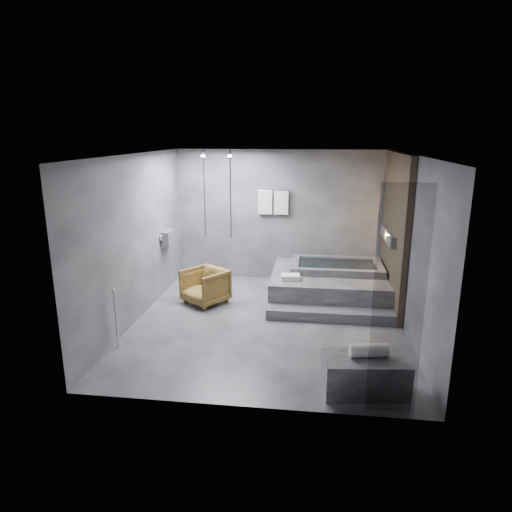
# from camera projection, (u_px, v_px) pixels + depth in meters

# --- Properties ---
(room) EXTENTS (5.00, 5.04, 2.82)m
(room) POSITION_uv_depth(u_px,v_px,m) (294.00, 220.00, 7.51)
(room) COLOR #313134
(room) RESTS_ON ground
(tub_deck) EXTENTS (2.20, 2.00, 0.50)m
(tub_deck) POSITION_uv_depth(u_px,v_px,m) (329.00, 284.00, 8.97)
(tub_deck) COLOR #37373A
(tub_deck) RESTS_ON ground
(tub_step) EXTENTS (2.20, 0.36, 0.18)m
(tub_step) POSITION_uv_depth(u_px,v_px,m) (330.00, 315.00, 7.88)
(tub_step) COLOR #37373A
(tub_step) RESTS_ON ground
(concrete_bench) EXTENTS (1.08, 0.67, 0.46)m
(concrete_bench) POSITION_uv_depth(u_px,v_px,m) (365.00, 375.00, 5.65)
(concrete_bench) COLOR #363739
(concrete_bench) RESTS_ON ground
(driftwood_chair) EXTENTS (1.00, 1.00, 0.66)m
(driftwood_chair) POSITION_uv_depth(u_px,v_px,m) (205.00, 286.00, 8.59)
(driftwood_chair) COLOR #473011
(driftwood_chair) RESTS_ON ground
(rolled_towel) EXTENTS (0.49, 0.24, 0.17)m
(rolled_towel) POSITION_uv_depth(u_px,v_px,m) (369.00, 350.00, 5.59)
(rolled_towel) COLOR silver
(rolled_towel) RESTS_ON concrete_bench
(deck_towel) EXTENTS (0.37, 0.29, 0.09)m
(deck_towel) POSITION_uv_depth(u_px,v_px,m) (290.00, 277.00, 8.44)
(deck_towel) COLOR white
(deck_towel) RESTS_ON tub_deck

